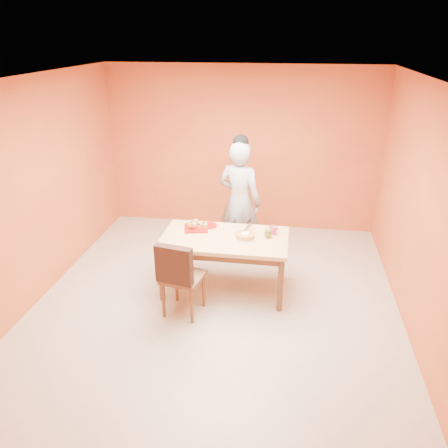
% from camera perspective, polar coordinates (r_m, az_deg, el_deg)
% --- Properties ---
extents(floor, '(5.00, 5.00, 0.00)m').
position_cam_1_polar(floor, '(5.62, -1.00, -10.17)').
color(floor, '#BAB49F').
rests_on(floor, ground).
extents(ceiling, '(5.00, 5.00, 0.00)m').
position_cam_1_polar(ceiling, '(4.68, -1.25, 18.38)').
color(ceiling, silver).
rests_on(ceiling, wall_back).
extents(wall_back, '(4.50, 0.00, 4.50)m').
position_cam_1_polar(wall_back, '(7.36, 2.32, 9.71)').
color(wall_back, '#CC692F').
rests_on(wall_back, floor).
extents(wall_left, '(0.00, 5.00, 5.00)m').
position_cam_1_polar(wall_left, '(5.81, -23.60, 3.79)').
color(wall_left, '#CC692F').
rests_on(wall_left, floor).
extents(wall_right, '(0.00, 5.00, 5.00)m').
position_cam_1_polar(wall_right, '(5.13, 24.49, 1.11)').
color(wall_right, '#CC692F').
rests_on(wall_right, floor).
extents(dining_table, '(1.60, 0.90, 0.76)m').
position_cam_1_polar(dining_table, '(5.57, 0.07, -2.58)').
color(dining_table, tan).
rests_on(dining_table, floor).
extents(dining_chair, '(0.53, 0.60, 0.99)m').
position_cam_1_polar(dining_chair, '(5.19, -5.44, -6.76)').
color(dining_chair, brown).
rests_on(dining_chair, floor).
extents(pastry_pile, '(0.27, 0.27, 0.09)m').
position_cam_1_polar(pastry_pile, '(5.75, -3.69, -0.04)').
color(pastry_pile, tan).
rests_on(pastry_pile, pastry_platter).
extents(person, '(0.76, 0.62, 1.79)m').
position_cam_1_polar(person, '(6.30, 2.06, 2.90)').
color(person, '#9B9B9D').
rests_on(person, floor).
extents(pastry_platter, '(0.36, 0.36, 0.02)m').
position_cam_1_polar(pastry_platter, '(5.77, -3.67, -0.53)').
color(pastry_platter, maroon).
rests_on(pastry_platter, dining_table).
extents(red_dinner_plate, '(0.28, 0.28, 0.01)m').
position_cam_1_polar(red_dinner_plate, '(5.84, -1.98, -0.21)').
color(red_dinner_plate, maroon).
rests_on(red_dinner_plate, dining_table).
extents(white_cake_plate, '(0.36, 0.36, 0.01)m').
position_cam_1_polar(white_cake_plate, '(5.49, 2.77, -1.87)').
color(white_cake_plate, white).
rests_on(white_cake_plate, dining_table).
extents(sponge_cake, '(0.25, 0.25, 0.06)m').
position_cam_1_polar(sponge_cake, '(5.47, 2.77, -1.55)').
color(sponge_cake, gold).
rests_on(sponge_cake, white_cake_plate).
extents(cake_server, '(0.11, 0.25, 0.01)m').
position_cam_1_polar(cake_server, '(5.62, 3.09, -0.45)').
color(cake_server, silver).
rests_on(cake_server, sponge_cake).
extents(egg_ornament, '(0.13, 0.12, 0.13)m').
position_cam_1_polar(egg_ornament, '(5.51, 5.80, -1.15)').
color(egg_ornament, olive).
rests_on(egg_ornament, dining_table).
extents(magenta_glass, '(0.07, 0.07, 0.10)m').
position_cam_1_polar(magenta_glass, '(5.62, 6.58, -0.87)').
color(magenta_glass, '#D82063').
rests_on(magenta_glass, dining_table).
extents(checker_tin, '(0.14, 0.14, 0.03)m').
position_cam_1_polar(checker_tin, '(5.79, 6.46, -0.46)').
color(checker_tin, black).
rests_on(checker_tin, dining_table).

